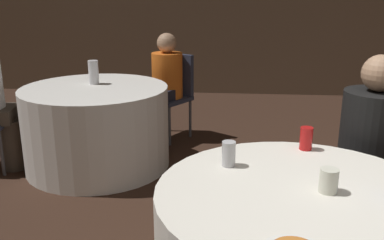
% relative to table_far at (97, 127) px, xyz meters
% --- Properties ---
extents(wall_back, '(16.00, 0.06, 2.80)m').
position_rel_table_far_xyz_m(wall_back, '(1.71, 2.99, 1.04)').
color(wall_back, gray).
rests_on(wall_back, ground_plane).
extents(table_far, '(1.28, 1.28, 0.73)m').
position_rel_table_far_xyz_m(table_far, '(0.00, 0.00, 0.00)').
color(table_far, white).
rests_on(table_far, ground_plane).
extents(chair_near_northeast, '(0.56, 0.56, 0.89)m').
position_rel_table_far_xyz_m(chair_near_northeast, '(2.07, -1.04, 0.17)').
color(chair_near_northeast, '#2D3347').
rests_on(chair_near_northeast, ground_plane).
extents(chair_far_northeast, '(0.55, 0.55, 0.89)m').
position_rel_table_far_xyz_m(chair_far_northeast, '(0.58, 0.88, 0.17)').
color(chair_far_northeast, '#2D3347').
rests_on(chair_far_northeast, ground_plane).
extents(person_black_shirt, '(0.48, 0.51, 1.20)m').
position_rel_table_far_xyz_m(person_black_shirt, '(1.98, -1.16, 0.26)').
color(person_black_shirt, black).
rests_on(person_black_shirt, ground_plane).
extents(person_orange_shirt, '(0.44, 0.47, 1.12)m').
position_rel_table_far_xyz_m(person_orange_shirt, '(0.49, 0.74, 0.20)').
color(person_orange_shirt, black).
rests_on(person_orange_shirt, ground_plane).
extents(soda_can_silver, '(0.07, 0.07, 0.12)m').
position_rel_table_far_xyz_m(soda_can_silver, '(1.18, -1.64, 0.43)').
color(soda_can_silver, silver).
rests_on(soda_can_silver, table_near).
extents(soda_can_red, '(0.07, 0.07, 0.12)m').
position_rel_table_far_xyz_m(soda_can_red, '(1.59, -1.38, 0.43)').
color(soda_can_red, red).
rests_on(soda_can_red, table_near).
extents(cup_near, '(0.08, 0.08, 0.10)m').
position_rel_table_far_xyz_m(cup_near, '(1.60, -1.89, 0.42)').
color(cup_near, silver).
rests_on(cup_near, table_near).
extents(bottle_far, '(0.09, 0.09, 0.21)m').
position_rel_table_far_xyz_m(bottle_far, '(-0.04, 0.14, 0.47)').
color(bottle_far, white).
rests_on(bottle_far, table_far).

